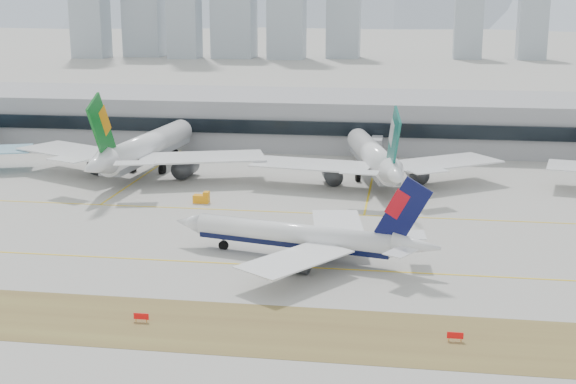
% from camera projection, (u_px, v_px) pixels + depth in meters
% --- Properties ---
extents(ground, '(3000.00, 3000.00, 0.00)m').
position_uv_depth(ground, '(264.00, 256.00, 143.49)').
color(ground, gray).
rests_on(ground, ground).
extents(taxiing_airliner, '(49.43, 42.30, 16.79)m').
position_uv_depth(taxiing_airliner, '(303.00, 237.00, 140.93)').
color(taxiing_airliner, white).
rests_on(taxiing_airliner, ground).
extents(widebody_eva, '(68.42, 67.15, 24.46)m').
position_uv_depth(widebody_eva, '(145.00, 149.00, 208.01)').
color(widebody_eva, white).
rests_on(widebody_eva, ground).
extents(widebody_cathay, '(61.56, 61.30, 22.53)m').
position_uv_depth(widebody_cathay, '(374.00, 158.00, 198.92)').
color(widebody_cathay, white).
rests_on(widebody_cathay, ground).
extents(terminal, '(280.00, 43.10, 15.00)m').
position_uv_depth(terminal, '(329.00, 119.00, 251.92)').
color(terminal, gray).
rests_on(terminal, ground).
extents(hold_sign_left, '(2.20, 0.15, 1.35)m').
position_uv_depth(hold_sign_left, '(141.00, 316.00, 114.32)').
color(hold_sign_left, red).
rests_on(hold_sign_left, ground).
extents(hold_sign_right, '(2.20, 0.15, 1.35)m').
position_uv_depth(hold_sign_right, '(455.00, 336.00, 107.90)').
color(hold_sign_right, red).
rests_on(hold_sign_right, ground).
extents(gse_b, '(3.55, 2.00, 2.60)m').
position_uv_depth(gse_b, '(202.00, 198.00, 179.97)').
color(gse_b, orange).
rests_on(gse_b, ground).
extents(gse_c, '(3.55, 2.00, 2.60)m').
position_uv_depth(gse_c, '(409.00, 195.00, 182.46)').
color(gse_c, orange).
rests_on(gse_c, ground).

